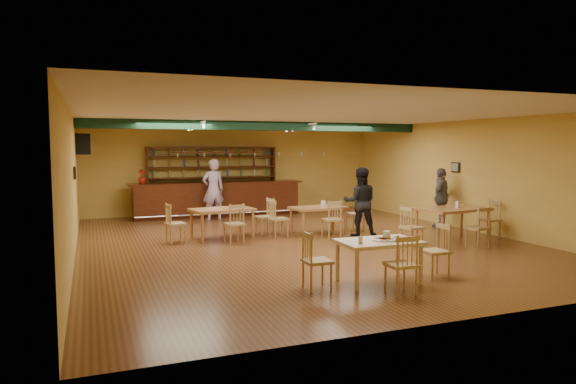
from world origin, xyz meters
name	(u,v)px	position (x,y,z in m)	size (l,w,h in m)	color
floor	(299,241)	(0.00, 0.00, 0.00)	(12.00, 12.00, 0.00)	#573118
ceiling_beam	(262,126)	(0.00, 2.80, 2.87)	(10.00, 0.30, 0.25)	black
track_rail_left	(196,123)	(-1.80, 3.40, 2.94)	(0.05, 2.50, 0.05)	white
track_rail_right	(299,125)	(1.40, 3.40, 2.94)	(0.05, 2.50, 0.05)	white
ac_unit	(83,144)	(-4.80, 4.20, 2.35)	(0.34, 0.70, 0.48)	white
picture_left	(75,173)	(-4.97, 1.00, 1.70)	(0.04, 0.34, 0.28)	black
picture_right	(455,167)	(4.97, 0.50, 1.70)	(0.04, 0.34, 0.28)	black
bar_counter	(217,199)	(-0.78, 5.15, 0.56)	(5.65, 0.85, 1.13)	#36190A
back_bar_hutch	(213,181)	(-0.78, 5.78, 1.14)	(4.37, 0.40, 2.28)	#36190A
poinsettia	(142,177)	(-3.15, 5.15, 1.35)	(0.25, 0.25, 0.44)	#B51D10
dining_table_a	(222,223)	(-1.62, 1.12, 0.37)	(1.49, 0.90, 0.75)	#A16339
dining_table_b	(318,220)	(0.92, 0.92, 0.35)	(1.41, 0.84, 0.70)	#A16339
dining_table_d	(453,225)	(3.37, -1.41, 0.41)	(1.66, 0.99, 0.83)	#A16339
near_table	(379,262)	(-0.20, -3.97, 0.36)	(1.34, 0.86, 0.72)	#D1B68C
pizza_tray	(384,240)	(-0.10, -3.97, 0.72)	(0.40, 0.40, 0.01)	silver
parmesan_shaker	(360,240)	(-0.63, -4.11, 0.77)	(0.07, 0.07, 0.11)	#EAE5C6
napkin_stack	(390,236)	(0.14, -3.77, 0.73)	(0.20, 0.15, 0.03)	white
pizza_server	(390,238)	(0.04, -3.92, 0.73)	(0.32, 0.09, 0.00)	silver
side_plate	(412,240)	(0.33, -4.16, 0.72)	(0.22, 0.22, 0.01)	white
patron_bar	(213,190)	(-1.10, 4.33, 0.95)	(0.70, 0.46, 1.91)	#794392
patron_right_a	(360,202)	(1.72, 0.12, 0.88)	(0.85, 0.67, 1.76)	black
patron_right_b	(441,198)	(4.57, 0.59, 0.84)	(0.99, 0.41, 1.68)	slate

